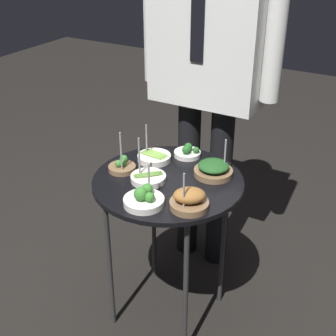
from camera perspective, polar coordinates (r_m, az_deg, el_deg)
The scene contains 10 objects.
ground_plane at distance 2.25m, azimuth 0.00°, elevation -16.97°, with size 8.00×8.00×0.00m, color black.
serving_cart at distance 1.85m, azimuth 0.00°, elevation -3.00°, with size 0.59×0.59×0.70m.
bowl_broccoli_front_left at distance 1.88m, azimuth -5.63°, elevation 0.23°, with size 0.11×0.11×0.18m.
bowl_spinach_near_rim at distance 1.85m, azimuth 5.56°, elevation -0.13°, with size 0.15×0.15×0.15m.
bowl_asparagus_front_center at distance 1.80m, azimuth -2.44°, elevation -1.18°, with size 0.14×0.14×0.18m.
bowl_roast_far_rim at distance 1.63m, azimuth 2.61°, elevation -3.90°, with size 0.14×0.14×0.16m.
bowl_broccoli_back_left at distance 1.99m, azimuth 2.43°, elevation 1.96°, with size 0.11×0.11×0.06m.
bowl_asparagus_center at distance 1.96m, azimuth -1.71°, elevation 1.34°, with size 0.14×0.14×0.15m.
bowl_broccoli_back_right at distance 1.66m, azimuth -2.97°, elevation -3.73°, with size 0.15×0.15×0.14m.
waiter_figure at distance 2.07m, azimuth 5.06°, elevation 14.47°, with size 0.65×0.24×1.75m.
Camera 1 is at (0.78, -1.37, 1.61)m, focal length 50.00 mm.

